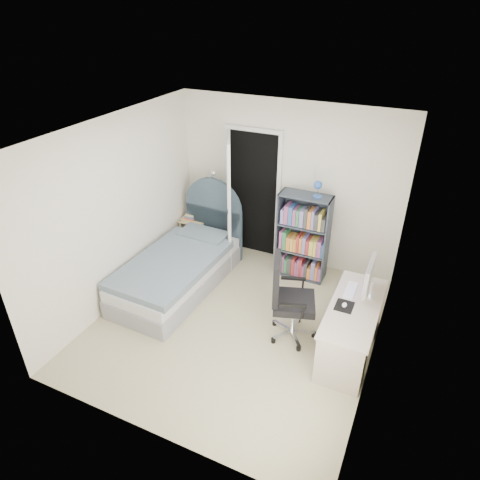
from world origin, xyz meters
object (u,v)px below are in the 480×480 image
at_px(bed, 181,267).
at_px(bookcase, 303,240).
at_px(nightstand, 195,224).
at_px(floor_lamp, 214,220).
at_px(desk, 352,326).
at_px(office_chair, 287,295).

relative_size(bed, bookcase, 1.39).
xyz_separation_m(nightstand, floor_lamp, (0.39, -0.06, 0.18)).
height_order(bed, nightstand, bed).
distance_m(nightstand, desk, 3.20).
bearing_deg(desk, bookcase, 128.37).
distance_m(floor_lamp, bookcase, 1.49).
xyz_separation_m(nightstand, desk, (2.89, -1.37, -0.04)).
relative_size(bed, desk, 1.60).
bearing_deg(bookcase, office_chair, -80.36).
relative_size(bookcase, office_chair, 1.40).
relative_size(nightstand, desk, 0.45).
xyz_separation_m(floor_lamp, office_chair, (1.72, -1.38, 0.02)).
relative_size(floor_lamp, desk, 1.07).
height_order(bed, bookcase, bookcase).
bearing_deg(bookcase, nightstand, 177.51).
bearing_deg(desk, office_chair, -175.11).
bearing_deg(bookcase, floor_lamp, 179.02).
height_order(floor_lamp, desk, floor_lamp).
bearing_deg(bed, nightstand, 109.08).
bearing_deg(floor_lamp, desk, -27.63).
bearing_deg(nightstand, bed, -70.92).
relative_size(bed, floor_lamp, 1.50).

